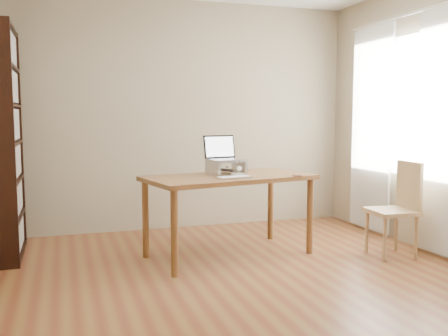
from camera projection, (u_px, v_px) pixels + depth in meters
room at (256, 115)px, 3.61m from camera, size 4.04×4.54×2.64m
bookshelf at (2, 143)px, 4.52m from camera, size 0.30×0.90×2.10m
curtains at (404, 129)px, 4.95m from camera, size 0.03×1.90×2.25m
desk at (229, 185)px, 4.59m from camera, size 1.64×1.06×0.75m
laptop_stand at (226, 166)px, 4.65m from camera, size 0.32×0.25×0.13m
laptop at (224, 154)px, 4.70m from camera, size 0.37×0.34×0.23m
keyboard at (234, 177)px, 4.37m from camera, size 0.33×0.18×0.02m
coaster at (297, 176)px, 4.54m from camera, size 0.10×0.10×0.01m
cat at (228, 167)px, 4.69m from camera, size 0.25×0.49×0.16m
chair at (398, 205)px, 4.62m from camera, size 0.42×0.42×0.88m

